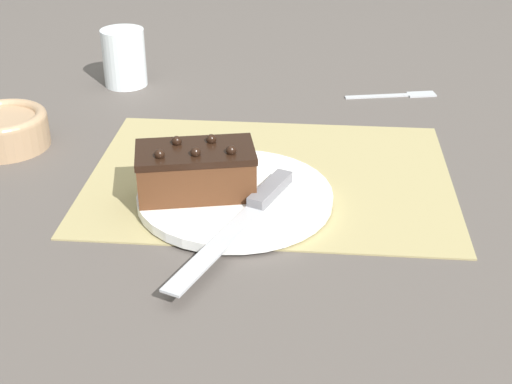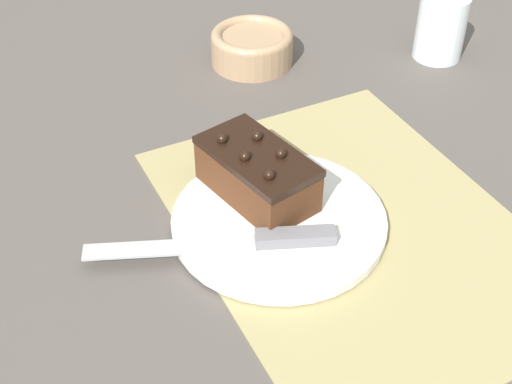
{
  "view_description": "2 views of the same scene",
  "coord_description": "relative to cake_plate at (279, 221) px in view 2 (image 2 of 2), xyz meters",
  "views": [
    {
      "loc": [
        -0.05,
        0.81,
        0.43
      ],
      "look_at": [
        0.01,
        0.1,
        0.03
      ],
      "focal_mm": 50.0,
      "sensor_mm": 36.0,
      "label": 1
    },
    {
      "loc": [
        -0.46,
        0.35,
        0.53
      ],
      "look_at": [
        0.03,
        0.1,
        0.06
      ],
      "focal_mm": 50.0,
      "sensor_mm": 36.0,
      "label": 2
    }
  ],
  "objects": [
    {
      "name": "small_bowl",
      "position": [
        0.34,
        -0.13,
        0.02
      ],
      "size": [
        0.12,
        0.12,
        0.05
      ],
      "color": "tan",
      "rests_on": "ground_plane"
    },
    {
      "name": "placemat_woven",
      "position": [
        -0.04,
        -0.07,
        -0.01
      ],
      "size": [
        0.46,
        0.34,
        0.0
      ],
      "primitive_type": "cube",
      "color": "tan",
      "rests_on": "ground_plane"
    },
    {
      "name": "ground_plane",
      "position": [
        -0.04,
        -0.07,
        -0.01
      ],
      "size": [
        3.0,
        3.0,
        0.0
      ],
      "primitive_type": "plane",
      "color": "#544C47"
    },
    {
      "name": "cake_plate",
      "position": [
        0.0,
        0.0,
        0.0
      ],
      "size": [
        0.23,
        0.23,
        0.01
      ],
      "color": "white",
      "rests_on": "placemat_woven"
    },
    {
      "name": "drinking_glass",
      "position": [
        0.23,
        -0.39,
        0.04
      ],
      "size": [
        0.07,
        0.07,
        0.09
      ],
      "color": "white",
      "rests_on": "ground_plane"
    },
    {
      "name": "serving_knife",
      "position": [
        -0.03,
        0.04,
        0.01
      ],
      "size": [
        0.12,
        0.25,
        0.01
      ],
      "rotation": [
        0.0,
        0.0,
        5.9
      ],
      "color": "slate",
      "rests_on": "cake_plate"
    },
    {
      "name": "chocolate_cake",
      "position": [
        0.05,
        0.0,
        0.03
      ],
      "size": [
        0.15,
        0.1,
        0.07
      ],
      "rotation": [
        0.0,
        0.0,
        0.21
      ],
      "color": "#512D19",
      "rests_on": "cake_plate"
    }
  ]
}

